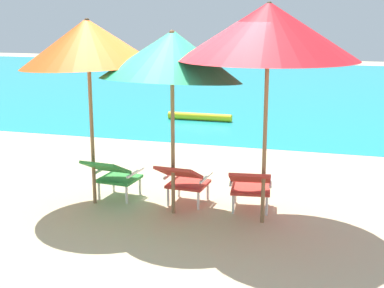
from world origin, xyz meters
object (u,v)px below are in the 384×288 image
(lounge_chair_center, at_px, (184,179))
(lounge_chair_right, at_px, (250,184))
(beach_umbrella_right, at_px, (268,31))
(swim_buoy, at_px, (200,117))
(lounge_chair_left, at_px, (113,174))
(beach_umbrella_left, at_px, (88,43))
(beach_umbrella_center, at_px, (172,56))

(lounge_chair_center, height_order, lounge_chair_right, same)
(beach_umbrella_right, bearing_deg, swim_buoy, 112.07)
(swim_buoy, xyz_separation_m, lounge_chair_left, (0.35, -5.93, 0.31))
(beach_umbrella_right, bearing_deg, lounge_chair_left, 174.09)
(beach_umbrella_left, bearing_deg, swim_buoy, 91.23)
(lounge_chair_right, height_order, beach_umbrella_left, beach_umbrella_left)
(lounge_chair_left, distance_m, beach_umbrella_left, 1.83)
(lounge_chair_left, height_order, beach_umbrella_right, beach_umbrella_right)
(beach_umbrella_center, bearing_deg, lounge_chair_left, 167.15)
(swim_buoy, xyz_separation_m, beach_umbrella_center, (1.30, -6.15, 1.98))
(swim_buoy, bearing_deg, beach_umbrella_right, -67.93)
(lounge_chair_left, relative_size, beach_umbrella_left, 0.36)
(lounge_chair_left, xyz_separation_m, beach_umbrella_right, (2.14, -0.22, 1.98))
(beach_umbrella_right, bearing_deg, beach_umbrella_center, 179.80)
(swim_buoy, height_order, beach_umbrella_right, beach_umbrella_right)
(lounge_chair_center, relative_size, beach_umbrella_right, 0.33)
(lounge_chair_center, height_order, beach_umbrella_left, beach_umbrella_left)
(swim_buoy, bearing_deg, beach_umbrella_center, -78.02)
(beach_umbrella_left, distance_m, beach_umbrella_right, 2.37)
(lounge_chair_left, height_order, beach_umbrella_left, beach_umbrella_left)
(lounge_chair_left, bearing_deg, swim_buoy, 93.39)
(swim_buoy, relative_size, lounge_chair_left, 1.74)
(lounge_chair_left, bearing_deg, beach_umbrella_right, -5.91)
(beach_umbrella_center, bearing_deg, lounge_chair_right, 15.38)
(lounge_chair_center, bearing_deg, beach_umbrella_right, -13.11)
(beach_umbrella_left, xyz_separation_m, beach_umbrella_center, (1.17, -0.06, -0.14))
(swim_buoy, bearing_deg, beach_umbrella_left, -88.77)
(lounge_chair_left, distance_m, lounge_chair_right, 1.94)
(lounge_chair_right, distance_m, beach_umbrella_right, 2.01)
(swim_buoy, xyz_separation_m, lounge_chair_center, (1.37, -5.89, 0.31))
(swim_buoy, distance_m, beach_umbrella_right, 7.02)
(lounge_chair_left, bearing_deg, beach_umbrella_left, -144.22)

